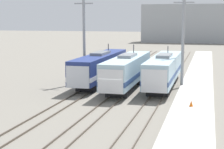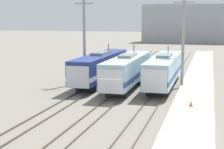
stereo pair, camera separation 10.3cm
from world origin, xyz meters
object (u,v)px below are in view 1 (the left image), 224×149
at_px(locomotive_far_right, 164,71).
at_px(locomotive_far_left, 100,68).
at_px(traffic_cone, 191,103).
at_px(locomotive_center, 127,71).
at_px(catenary_tower_left, 84,37).
at_px(catenary_tower_right, 183,38).

bearing_deg(locomotive_far_right, locomotive_far_left, 175.33).
bearing_deg(locomotive_far_left, traffic_cone, -42.70).
xyz_separation_m(locomotive_center, catenary_tower_left, (-6.46, 2.85, 3.98)).
xyz_separation_m(locomotive_center, catenary_tower_right, (6.51, 2.85, 3.98)).
distance_m(locomotive_center, catenary_tower_right, 8.14).
height_order(locomotive_far_left, traffic_cone, locomotive_far_left).
xyz_separation_m(locomotive_far_left, traffic_cone, (12.53, -11.56, -1.57)).
distance_m(locomotive_far_left, locomotive_center, 5.09).
bearing_deg(catenary_tower_left, locomotive_far_left, -2.79).
bearing_deg(locomotive_center, catenary_tower_left, 156.21).
relative_size(locomotive_center, catenary_tower_right, 1.40).
bearing_deg(locomotive_far_right, catenary_tower_right, 19.98).
xyz_separation_m(catenary_tower_right, traffic_cone, (1.73, -11.67, -5.57)).
distance_m(catenary_tower_right, traffic_cone, 13.05).
height_order(locomotive_center, catenary_tower_left, catenary_tower_left).
relative_size(catenary_tower_left, catenary_tower_right, 1.00).
xyz_separation_m(locomotive_far_left, locomotive_far_right, (8.58, -0.70, -0.01)).
xyz_separation_m(locomotive_far_left, catenary_tower_left, (-2.17, 0.11, 4.00)).
bearing_deg(catenary_tower_right, locomotive_center, -156.37).
bearing_deg(traffic_cone, catenary_tower_right, 98.45).
bearing_deg(traffic_cone, locomotive_far_right, 109.99).
xyz_separation_m(locomotive_center, traffic_cone, (8.24, -8.82, -1.59)).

